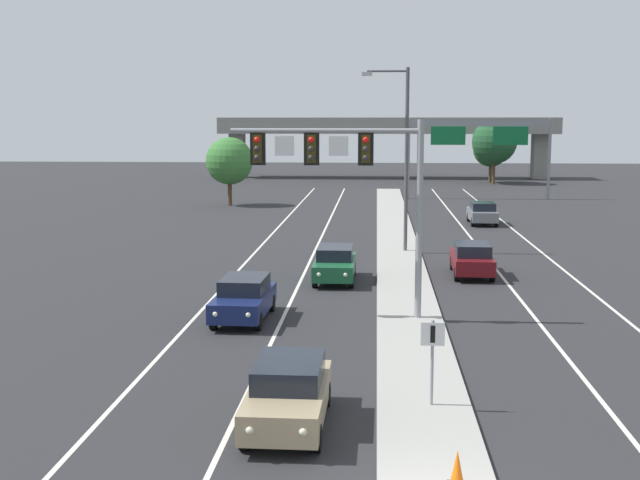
# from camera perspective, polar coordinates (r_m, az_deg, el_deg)

# --- Properties ---
(median_island) EXTENTS (2.40, 110.00, 0.15)m
(median_island) POSITION_cam_1_polar(r_m,az_deg,el_deg) (33.42, 6.00, -4.32)
(median_island) COLOR #9E9B93
(median_island) RESTS_ON ground
(lane_stripe_oncoming_center) EXTENTS (0.14, 100.00, 0.01)m
(lane_stripe_oncoming_center) POSITION_cam_1_polar(r_m,az_deg,el_deg) (40.42, -1.04, -2.19)
(lane_stripe_oncoming_center) COLOR silver
(lane_stripe_oncoming_center) RESTS_ON ground
(lane_stripe_receding_center) EXTENTS (0.14, 100.00, 0.01)m
(lane_stripe_receding_center) POSITION_cam_1_polar(r_m,az_deg,el_deg) (40.71, 12.27, -2.30)
(lane_stripe_receding_center) COLOR silver
(lane_stripe_receding_center) RESTS_ON ground
(edge_stripe_left) EXTENTS (0.14, 100.00, 0.01)m
(edge_stripe_left) POSITION_cam_1_polar(r_m,az_deg,el_deg) (40.83, -5.66, -2.12)
(edge_stripe_left) COLOR silver
(edge_stripe_left) RESTS_ON ground
(edge_stripe_right) EXTENTS (0.14, 100.00, 0.01)m
(edge_stripe_right) POSITION_cam_1_polar(r_m,az_deg,el_deg) (41.33, 16.81, -2.31)
(edge_stripe_right) COLOR silver
(edge_stripe_right) RESTS_ON ground
(overhead_signal_mast) EXTENTS (6.96, 0.44, 7.20)m
(overhead_signal_mast) POSITION_cam_1_polar(r_m,az_deg,el_deg) (29.95, 2.24, 4.73)
(overhead_signal_mast) COLOR gray
(overhead_signal_mast) RESTS_ON median_island
(median_sign_post) EXTENTS (0.60, 0.10, 2.20)m
(median_sign_post) POSITION_cam_1_polar(r_m,az_deg,el_deg) (21.23, 7.74, -7.50)
(median_sign_post) COLOR gray
(median_sign_post) RESTS_ON median_island
(street_lamp_median) EXTENTS (2.58, 0.28, 10.00)m
(street_lamp_median) POSITION_cam_1_polar(r_m,az_deg,el_deg) (45.78, 5.70, 6.29)
(street_lamp_median) COLOR #4C4C51
(street_lamp_median) RESTS_ON median_island
(car_oncoming_tan) EXTENTS (1.86, 4.48, 1.58)m
(car_oncoming_tan) POSITION_cam_1_polar(r_m,az_deg,el_deg) (20.28, -2.19, -10.45)
(car_oncoming_tan) COLOR tan
(car_oncoming_tan) RESTS_ON ground
(car_oncoming_navy) EXTENTS (1.93, 4.51, 1.58)m
(car_oncoming_navy) POSITION_cam_1_polar(r_m,az_deg,el_deg) (30.77, -5.26, -3.98)
(car_oncoming_navy) COLOR #141E4C
(car_oncoming_navy) RESTS_ON ground
(car_oncoming_green) EXTENTS (1.83, 4.47, 1.58)m
(car_oncoming_green) POSITION_cam_1_polar(r_m,az_deg,el_deg) (37.93, 1.03, -1.63)
(car_oncoming_green) COLOR #195633
(car_oncoming_green) RESTS_ON ground
(car_receding_darkred) EXTENTS (1.91, 4.50, 1.58)m
(car_receding_darkred) POSITION_cam_1_polar(r_m,az_deg,el_deg) (39.89, 10.40, -1.27)
(car_receding_darkred) COLOR #5B0F14
(car_receding_darkred) RESTS_ON ground
(car_receding_grey) EXTENTS (1.87, 4.49, 1.58)m
(car_receding_grey) POSITION_cam_1_polar(r_m,az_deg,el_deg) (59.89, 11.10, 1.86)
(car_receding_grey) COLOR slate
(car_receding_grey) RESTS_ON ground
(traffic_cone_median_nose) EXTENTS (0.36, 0.36, 0.74)m
(traffic_cone_median_nose) POSITION_cam_1_polar(r_m,az_deg,el_deg) (17.16, 9.41, -15.25)
(traffic_cone_median_nose) COLOR black
(traffic_cone_median_nose) RESTS_ON median_island
(highway_sign_gantry) EXTENTS (13.28, 0.42, 7.50)m
(highway_sign_gantry) POSITION_cam_1_polar(r_m,az_deg,el_deg) (78.78, 10.89, 7.25)
(highway_sign_gantry) COLOR gray
(highway_sign_gantry) RESTS_ON ground
(overpass_bridge) EXTENTS (42.40, 6.40, 7.65)m
(overpass_bridge) POSITION_cam_1_polar(r_m,az_deg,el_deg) (106.18, 4.62, 7.38)
(overpass_bridge) COLOR gray
(overpass_bridge) RESTS_ON ground
(tree_far_right_b) EXTENTS (5.18, 5.18, 7.49)m
(tree_far_right_b) POSITION_cam_1_polar(r_m,az_deg,el_deg) (97.93, 11.91, 6.64)
(tree_far_right_b) COLOR #4C3823
(tree_far_right_b) RESTS_ON ground
(tree_far_left_c) EXTENTS (4.07, 4.07, 5.89)m
(tree_far_left_c) POSITION_cam_1_polar(r_m,az_deg,el_deg) (71.94, -6.25, 5.42)
(tree_far_left_c) COLOR #4C3823
(tree_far_left_c) RESTS_ON ground
(tree_far_right_c) EXTENTS (4.19, 4.19, 6.07)m
(tree_far_right_c) POSITION_cam_1_polar(r_m,az_deg,el_deg) (100.25, 11.67, 6.15)
(tree_far_right_c) COLOR #4C3823
(tree_far_right_c) RESTS_ON ground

